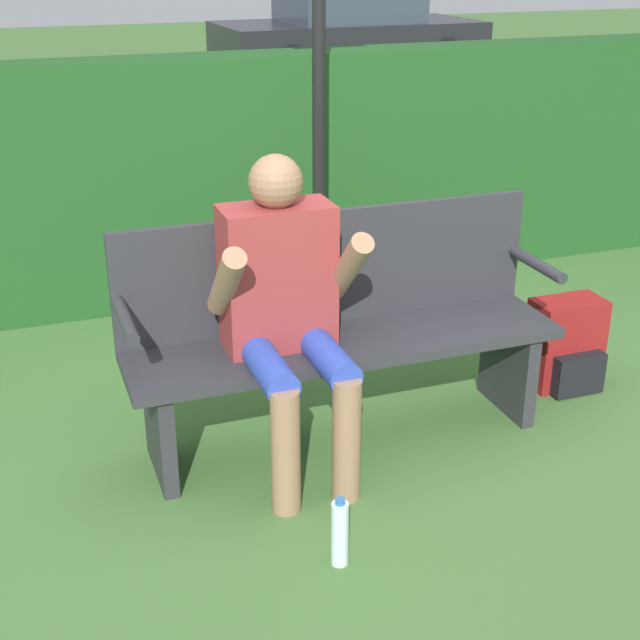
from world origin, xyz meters
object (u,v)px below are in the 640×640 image
(person_seated, at_px, (286,301))
(backpack, at_px, (566,346))
(signpost, at_px, (319,89))
(parked_car, at_px, (348,34))
(park_bench, at_px, (340,327))
(water_bottle, at_px, (340,533))

(person_seated, bearing_deg, backpack, 6.59)
(signpost, relative_size, parked_car, 0.54)
(parked_car, bearing_deg, park_bench, -113.56)
(park_bench, distance_m, backpack, 1.22)
(park_bench, height_order, backpack, park_bench)
(backpack, distance_m, signpost, 1.82)
(person_seated, height_order, backpack, person_seated)
(backpack, xyz_separation_m, water_bottle, (-1.50, -0.89, -0.08))
(parked_car, bearing_deg, person_seated, -114.62)
(person_seated, distance_m, backpack, 1.55)
(signpost, bearing_deg, park_bench, -106.18)
(park_bench, relative_size, signpost, 0.82)
(park_bench, bearing_deg, backpack, 2.00)
(park_bench, relative_size, parked_car, 0.44)
(water_bottle, bearing_deg, person_seated, 86.35)
(backpack, bearing_deg, park_bench, -178.00)
(water_bottle, distance_m, signpost, 2.50)
(parked_car, bearing_deg, signpost, -114.31)
(backpack, bearing_deg, water_bottle, -149.46)
(park_bench, distance_m, water_bottle, 0.98)
(person_seated, height_order, water_bottle, person_seated)
(person_seated, bearing_deg, park_bench, 24.69)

